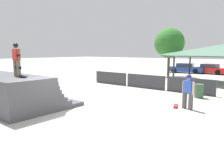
# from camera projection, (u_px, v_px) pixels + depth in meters

# --- Properties ---
(ground_plane) EXTENTS (160.00, 160.00, 0.00)m
(ground_plane) POSITION_uv_depth(u_px,v_px,m) (63.00, 114.00, 9.82)
(ground_plane) COLOR #ADA8A0
(quarter_pipe_ramp) EXTENTS (5.63, 3.94, 1.62)m
(quarter_pipe_ramp) POSITION_uv_depth(u_px,v_px,m) (10.00, 92.00, 11.23)
(quarter_pipe_ramp) COLOR #4C4C51
(quarter_pipe_ramp) RESTS_ON ground
(skater_on_deck) EXTENTS (0.67, 0.24, 1.59)m
(skater_on_deck) POSITION_uv_depth(u_px,v_px,m) (16.00, 57.00, 10.33)
(skater_on_deck) COLOR #6B6051
(skater_on_deck) RESTS_ON quarter_pipe_ramp
(skateboard_on_deck) EXTENTS (0.84, 0.37, 0.09)m
(skateboard_on_deck) POSITION_uv_depth(u_px,v_px,m) (23.00, 76.00, 10.08)
(skateboard_on_deck) COLOR blue
(skateboard_on_deck) RESTS_ON quarter_pipe_ramp
(bystander_walking) EXTENTS (0.67, 0.36, 1.73)m
(bystander_walking) POSITION_uv_depth(u_px,v_px,m) (188.00, 89.00, 10.58)
(bystander_walking) COLOR #4C4C51
(bystander_walking) RESTS_ON ground
(skateboard_on_ground) EXTENTS (0.46, 0.82, 0.09)m
(skateboard_on_ground) POSITION_uv_depth(u_px,v_px,m) (176.00, 106.00, 11.17)
(skateboard_on_ground) COLOR blue
(skateboard_on_ground) RESTS_ON ground
(barrier_fence) EXTENTS (10.20, 0.12, 1.05)m
(barrier_fence) POSITION_uv_depth(u_px,v_px,m) (145.00, 81.00, 16.80)
(barrier_fence) COLOR #3D3D42
(barrier_fence) RESTS_ON ground
(tree_far_back) EXTENTS (3.33, 3.33, 5.42)m
(tree_far_back) POSITION_uv_depth(u_px,v_px,m) (169.00, 43.00, 24.33)
(tree_far_back) COLOR brown
(tree_far_back) RESTS_ON ground
(trash_bin) EXTENTS (0.52, 0.52, 0.85)m
(trash_bin) POSITION_uv_depth(u_px,v_px,m) (199.00, 91.00, 13.32)
(trash_bin) COLOR #385B3D
(trash_bin) RESTS_ON ground
(parked_car_blue) EXTENTS (4.58, 2.37, 1.27)m
(parked_car_blue) POSITION_uv_depth(u_px,v_px,m) (186.00, 68.00, 28.93)
(parked_car_blue) COLOR navy
(parked_car_blue) RESTS_ON ground
(parked_car_red) EXTENTS (4.24, 2.24, 1.27)m
(parked_car_red) POSITION_uv_depth(u_px,v_px,m) (210.00, 69.00, 27.62)
(parked_car_red) COLOR red
(parked_car_red) RESTS_ON ground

